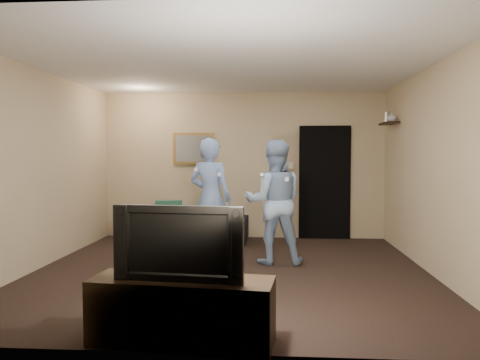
# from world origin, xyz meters

# --- Properties ---
(ground) EXTENTS (5.00, 5.00, 0.00)m
(ground) POSITION_xyz_m (0.00, 0.00, 0.00)
(ground) COLOR black
(ground) RESTS_ON ground
(ceiling) EXTENTS (5.00, 5.00, 0.04)m
(ceiling) POSITION_xyz_m (0.00, 0.00, 2.60)
(ceiling) COLOR silver
(ceiling) RESTS_ON wall_back
(wall_back) EXTENTS (5.00, 0.04, 2.60)m
(wall_back) POSITION_xyz_m (0.00, 2.50, 1.30)
(wall_back) COLOR tan
(wall_back) RESTS_ON ground
(wall_front) EXTENTS (5.00, 0.04, 2.60)m
(wall_front) POSITION_xyz_m (0.00, -2.50, 1.30)
(wall_front) COLOR tan
(wall_front) RESTS_ON ground
(wall_left) EXTENTS (0.04, 5.00, 2.60)m
(wall_left) POSITION_xyz_m (-2.50, 0.00, 1.30)
(wall_left) COLOR tan
(wall_left) RESTS_ON ground
(wall_right) EXTENTS (0.04, 5.00, 2.60)m
(wall_right) POSITION_xyz_m (2.50, 0.00, 1.30)
(wall_right) COLOR tan
(wall_right) RESTS_ON ground
(sofa) EXTENTS (2.14, 0.87, 0.62)m
(sofa) POSITION_xyz_m (-0.96, 1.99, 0.31)
(sofa) COLOR black
(sofa) RESTS_ON ground
(throw_pillow) EXTENTS (0.48, 0.25, 0.46)m
(throw_pillow) POSITION_xyz_m (-1.25, 1.99, 0.48)
(throw_pillow) COLOR #1A503D
(throw_pillow) RESTS_ON sofa
(painting_frame) EXTENTS (0.72, 0.05, 0.57)m
(painting_frame) POSITION_xyz_m (-0.90, 2.48, 1.60)
(painting_frame) COLOR olive
(painting_frame) RESTS_ON wall_back
(painting_canvas) EXTENTS (0.62, 0.01, 0.47)m
(painting_canvas) POSITION_xyz_m (-0.90, 2.45, 1.60)
(painting_canvas) COLOR slate
(painting_canvas) RESTS_ON painting_frame
(doorway) EXTENTS (0.90, 0.06, 2.00)m
(doorway) POSITION_xyz_m (1.45, 2.47, 1.00)
(doorway) COLOR black
(doorway) RESTS_ON ground
(light_switch) EXTENTS (0.08, 0.02, 0.12)m
(light_switch) POSITION_xyz_m (0.85, 2.48, 1.30)
(light_switch) COLOR silver
(light_switch) RESTS_ON wall_back
(wall_shelf) EXTENTS (0.20, 0.60, 0.03)m
(wall_shelf) POSITION_xyz_m (2.39, 1.80, 1.99)
(wall_shelf) COLOR black
(wall_shelf) RESTS_ON wall_right
(shelf_vase) EXTENTS (0.18, 0.18, 0.15)m
(shelf_vase) POSITION_xyz_m (2.39, 1.63, 2.08)
(shelf_vase) COLOR silver
(shelf_vase) RESTS_ON wall_shelf
(shelf_figurine) EXTENTS (0.06, 0.06, 0.18)m
(shelf_figurine) POSITION_xyz_m (2.39, 1.97, 2.09)
(shelf_figurine) COLOR silver
(shelf_figurine) RESTS_ON wall_shelf
(tv_console) EXTENTS (1.48, 0.61, 0.51)m
(tv_console) POSITION_xyz_m (-0.17, -2.29, 0.25)
(tv_console) COLOR black
(tv_console) RESTS_ON ground
(television) EXTENTS (1.03, 0.24, 0.59)m
(television) POSITION_xyz_m (-0.17, -2.29, 0.80)
(television) COLOR black
(television) RESTS_ON tv_console
(wii_player_left) EXTENTS (0.73, 0.59, 1.73)m
(wii_player_left) POSITION_xyz_m (-0.36, 0.75, 0.86)
(wii_player_left) COLOR #718EC5
(wii_player_left) RESTS_ON ground
(wii_player_right) EXTENTS (0.85, 0.68, 1.69)m
(wii_player_right) POSITION_xyz_m (0.56, 0.48, 0.84)
(wii_player_right) COLOR #8DAACE
(wii_player_right) RESTS_ON ground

